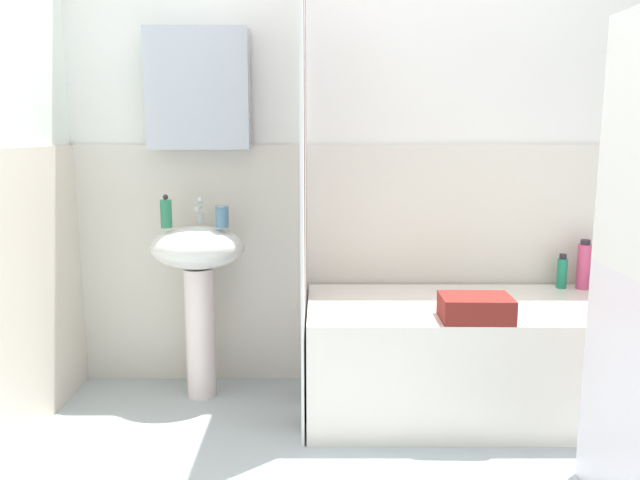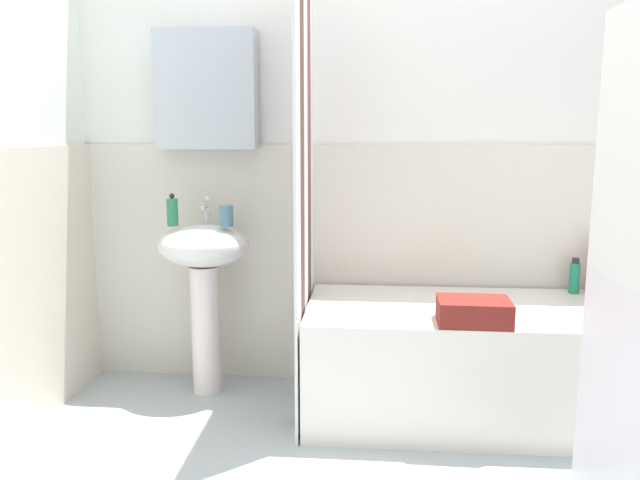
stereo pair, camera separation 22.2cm
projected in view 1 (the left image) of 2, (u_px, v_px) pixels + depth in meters
The scene contains 11 objects.
wall_back_tiled at pixel (373, 157), 3.06m from camera, with size 3.60×0.18×2.40m.
sink at pixel (195, 273), 2.92m from camera, with size 0.44×0.34×0.83m.
faucet at pixel (197, 211), 2.95m from camera, with size 0.03×0.12×0.12m.
soap_dispenser at pixel (163, 213), 2.83m from camera, with size 0.05×0.05×0.15m.
toothbrush_cup at pixel (219, 217), 2.84m from camera, with size 0.06×0.06×0.10m, color teal.
bathtub at pixel (473, 357), 2.83m from camera, with size 1.53×0.70×0.51m, color white.
shower_curtain at pixel (301, 193), 2.70m from camera, with size 0.01×0.70×2.00m.
body_wash_bottle at pixel (597, 267), 3.05m from camera, with size 0.05×0.05×0.21m.
shampoo_bottle at pixel (580, 265), 3.03m from camera, with size 0.07×0.07×0.24m.
conditioner_bottle at pixel (559, 272), 3.04m from camera, with size 0.05×0.05×0.17m.
towel_folded at pixel (472, 308), 2.53m from camera, with size 0.28×0.20×0.10m, color maroon.
Camera 1 is at (-0.33, -1.82, 1.26)m, focal length 34.94 mm.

